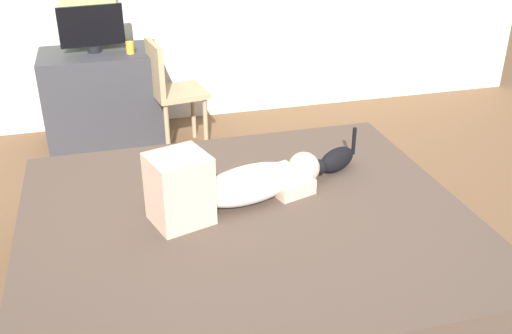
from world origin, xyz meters
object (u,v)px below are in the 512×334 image
tv_monitor (91,28)px  cat (335,160)px  person_lying (232,184)px  desk (104,98)px  cup (130,48)px  chair_by_desk (170,88)px  bed (247,256)px

tv_monitor → cat: bearing=-56.8°
person_lying → desk: person_lying is taller
cup → chair_by_desk: (0.25, -0.18, -0.28)m
cat → cup: cup is taller
desk → chair_by_desk: 0.59m
cat → desk: size_ratio=0.36×
tv_monitor → cup: bearing=-23.2°
bed → cat: (0.58, 0.32, 0.31)m
bed → chair_by_desk: bearing=93.6°
cup → chair_by_desk: size_ratio=0.11×
person_lying → cup: bearing=99.6°
cat → cup: (-0.96, 1.75, 0.24)m
chair_by_desk → desk: bearing=148.8°
cat → chair_by_desk: (-0.70, 1.56, -0.03)m
desk → cat: bearing=-57.4°
tv_monitor → chair_by_desk: tv_monitor is taller
person_lying → cat: size_ratio=2.90×
desk → tv_monitor: 0.55m
person_lying → chair_by_desk: (-0.08, 1.77, -0.08)m
tv_monitor → desk: bearing=0.0°
person_lying → cat: person_lying is taller
cup → cat: bearing=-61.3°
bed → desk: bearing=105.5°
cup → bed: bearing=-79.8°
tv_monitor → bed: bearing=-73.8°
person_lying → tv_monitor: 2.17m
bed → cat: cat is taller
cat → tv_monitor: (-1.22, 1.86, 0.38)m
cat → chair_by_desk: bearing=114.2°
cat → desk: bearing=122.6°
tv_monitor → cup: 0.32m
person_lying → cat: (0.63, 0.20, -0.05)m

